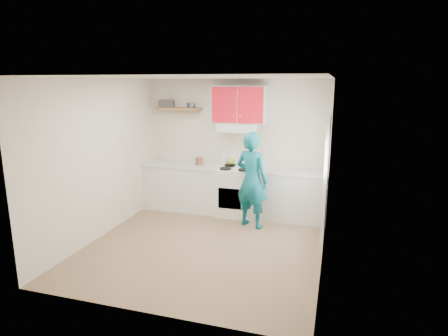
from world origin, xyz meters
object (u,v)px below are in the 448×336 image
(tin, at_px, (191,105))
(kettle, at_px, (231,161))
(stove, at_px, (237,191))
(crock, at_px, (199,162))
(person, at_px, (252,180))

(tin, height_order, kettle, tin)
(stove, distance_m, tin, 1.91)
(stove, distance_m, crock, 0.96)
(stove, relative_size, person, 0.54)
(kettle, relative_size, crock, 1.07)
(kettle, xyz_separation_m, person, (0.60, -0.77, -0.14))
(tin, relative_size, person, 0.10)
(tin, relative_size, crock, 0.93)
(kettle, bearing_deg, tin, -157.29)
(stove, height_order, kettle, kettle)
(kettle, xyz_separation_m, crock, (-0.61, -0.14, -0.01))
(stove, height_order, crock, crock)
(stove, distance_m, person, 0.80)
(stove, bearing_deg, person, -52.84)
(crock, bearing_deg, person, -27.32)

